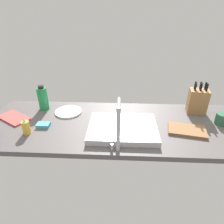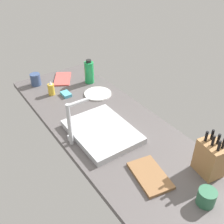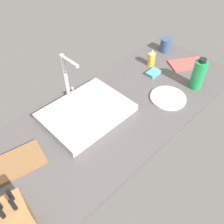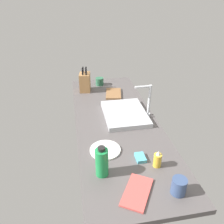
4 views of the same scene
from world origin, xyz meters
The scene contains 12 objects.
countertop_slab centered at (0.00, 0.00, 1.75)cm, with size 186.60×67.24×3.50cm, color #514C4C.
sink_basin centered at (-6.21, 8.66, 5.53)cm, with size 45.66×34.98×4.06cm, color #B7BABF.
faucet centered at (-3.28, 27.09, 20.06)cm, with size 5.50×14.31×28.13cm.
knife_block centered at (-63.95, -20.43, 13.28)cm, with size 15.38×12.56×24.74cm.
cutting_board centered at (-49.62, 7.02, 4.40)cm, with size 24.61×15.02×1.80cm, color brown.
soap_bottle centered at (57.25, 14.53, 8.48)cm, with size 5.03×5.03×11.75cm.
water_bottle centered at (57.94, -20.20, 12.86)cm, with size 7.77×7.77×20.21cm.
dinner_plate centered at (36.85, -15.05, 4.10)cm, with size 21.08×21.08×1.20cm, color white.
dish_towel centered at (75.42, -3.38, 4.10)cm, with size 23.92×13.00×1.20cm, color #CC4C47.
coffee_mug centered at (79.29, 18.60, 8.40)cm, with size 8.24×8.24×9.80cm, color #384C75.
ceramic_cup centered at (-76.45, -3.66, 7.59)cm, with size 8.66×8.66×8.18cm, color #2D6647.
dish_sponge centered at (49.42, 6.12, 4.70)cm, with size 9.00×6.00×2.40cm, color #4CA3BC.
Camera 4 is at (158.53, -32.53, 104.86)cm, focal length 36.81 mm.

